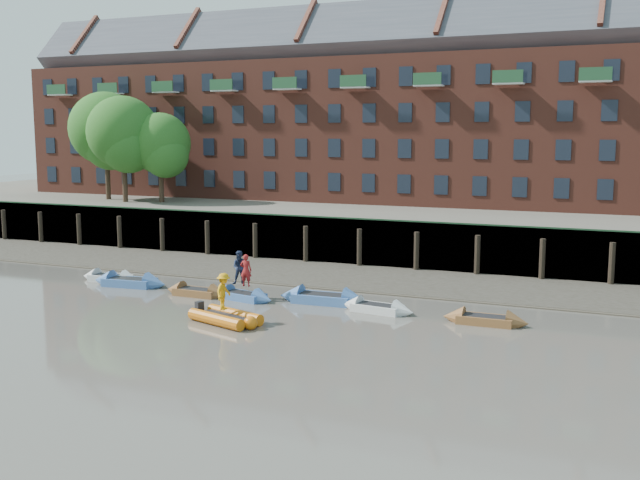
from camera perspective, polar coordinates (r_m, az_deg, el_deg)
The scene contains 18 objects.
ground at distance 30.98m, azimuth -7.63°, elevation -8.87°, with size 220.00×220.00×0.00m, color #5D5951.
foreshore at distance 46.87m, azimuth 3.71°, elevation -2.96°, with size 110.00×8.00×0.50m, color #3D382F.
mud_band at distance 43.74m, azimuth 2.22°, elevation -3.76°, with size 110.00×1.60×0.10m, color #4C4336.
river_wall at distance 50.69m, azimuth 5.38°, elevation -0.31°, with size 110.00×1.23×3.30m.
bank_terrace at distance 63.68m, azimuth 9.15°, elevation 1.36°, with size 110.00×28.00×3.20m, color #5E594D.
apartment_terrace at distance 64.32m, azimuth 9.60°, elevation 11.44°, with size 80.60×15.56×20.98m.
tree_cluster at distance 66.73m, azimuth -14.75°, elevation 7.88°, with size 11.76×7.74×9.40m.
rowboat_0 at distance 47.71m, azimuth -15.68°, elevation -2.80°, with size 4.08×1.32×1.17m.
rowboat_1 at distance 45.91m, azimuth -14.31°, elevation -3.13°, with size 4.87×1.85×1.38m.
rowboat_2 at distance 42.48m, azimuth -9.35°, elevation -3.94°, with size 4.03×1.24×1.16m.
rowboat_3 at distance 41.17m, azimuth -5.90°, elevation -4.26°, with size 4.11×1.94×1.15m.
rowboat_4 at distance 40.13m, azimuth 0.22°, elevation -4.47°, with size 5.02×1.70×1.44m.
rowboat_5 at distance 38.27m, azimuth 4.37°, elevation -5.20°, with size 4.10×1.66×1.16m.
rowboat_6 at distance 36.67m, azimuth 12.47°, elevation -5.96°, with size 4.08×1.25×1.18m.
rib_tender at distance 36.19m, azimuth -7.05°, elevation -5.89°, with size 3.93×2.80×0.66m.
person_rower_a at distance 40.75m, azimuth -5.66°, elevation -2.31°, with size 0.64×0.42×1.76m, color maroon.
person_rower_b at distance 41.24m, azimuth -6.10°, elevation -2.11°, with size 0.91×0.71×1.88m, color #19233F.
person_rib_crew at distance 36.17m, azimuth -7.35°, elevation -3.91°, with size 1.15×0.66×1.79m, color orange.
Camera 1 is at (15.31, -25.37, 9.05)m, focal length 42.00 mm.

